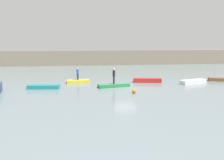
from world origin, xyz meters
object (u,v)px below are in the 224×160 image
rowboat_white (193,82)px  rowboat_brown (222,79)px  rowboat_green (114,85)px  rowboat_red (147,80)px  mooring_buoy (134,91)px  person_dark_shirt (114,75)px  rowboat_yellow (78,81)px  person_blue_shirt (78,73)px  rowboat_teal (44,87)px

rowboat_white → rowboat_brown: 5.00m
rowboat_green → rowboat_red: rowboat_red is taller
rowboat_red → mooring_buoy: 7.16m
rowboat_white → person_dark_shirt: size_ratio=1.91×
rowboat_red → rowboat_brown: size_ratio=1.05×
rowboat_red → rowboat_white: rowboat_red is taller
rowboat_yellow → person_blue_shirt: 1.09m
rowboat_teal → rowboat_yellow: size_ratio=1.23×
mooring_buoy → rowboat_brown: bearing=24.1°
rowboat_yellow → rowboat_white: (14.74, -2.31, 0.04)m
person_blue_shirt → mooring_buoy: person_blue_shirt is taller
rowboat_teal → rowboat_red: bearing=16.5°
rowboat_white → person_dark_shirt: 10.56m
rowboat_yellow → rowboat_white: rowboat_white is taller
rowboat_green → rowboat_red: 5.54m
rowboat_teal → person_blue_shirt: bearing=45.1°
rowboat_white → mooring_buoy: bearing=-169.4°
rowboat_red → rowboat_white: 5.84m
person_dark_shirt → mooring_buoy: bearing=-66.2°
rowboat_red → person_blue_shirt: 9.22m
rowboat_green → mooring_buoy: mooring_buoy is taller
rowboat_yellow → person_dark_shirt: bearing=-46.9°
mooring_buoy → rowboat_red: bearing=63.4°
rowboat_yellow → rowboat_brown: bearing=-11.9°
rowboat_yellow → rowboat_red: size_ratio=0.80×
rowboat_white → rowboat_yellow: bearing=153.4°
rowboat_teal → rowboat_white: (18.63, 0.94, 0.02)m
rowboat_white → person_dark_shirt: bearing=167.9°
rowboat_brown → rowboat_green: bearing=-151.0°
rowboat_green → rowboat_brown: 15.44m
rowboat_yellow → rowboat_brown: rowboat_brown is taller
rowboat_yellow → mooring_buoy: mooring_buoy is taller
rowboat_teal → rowboat_white: rowboat_white is taller
rowboat_green → rowboat_white: (10.44, 1.03, 0.05)m
person_dark_shirt → person_blue_shirt: bearing=142.2°
person_blue_shirt → mooring_buoy: 9.28m
person_blue_shirt → person_dark_shirt: person_dark_shirt is taller
rowboat_yellow → rowboat_brown: (19.55, -0.96, 0.02)m
rowboat_white → person_dark_shirt: (-10.44, -1.03, 1.18)m
rowboat_green → person_dark_shirt: 1.23m
rowboat_teal → rowboat_yellow: (3.89, 3.25, -0.02)m
rowboat_brown → rowboat_yellow: bearing=-162.7°
rowboat_brown → mooring_buoy: rowboat_brown is taller
rowboat_green → rowboat_brown: (15.25, 2.38, 0.03)m
rowboat_teal → rowboat_red: rowboat_red is taller
rowboat_red → rowboat_brown: (10.41, -0.32, -0.04)m
rowboat_red → rowboat_brown: 10.42m
rowboat_green → rowboat_yellow: bearing=128.5°
rowboat_red → person_blue_shirt: bearing=-174.9°
rowboat_white → rowboat_green: bearing=167.9°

